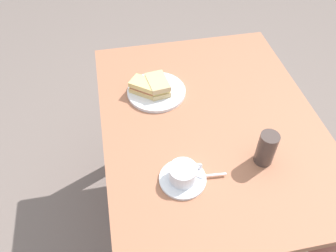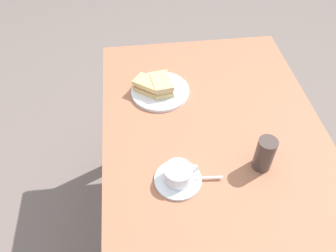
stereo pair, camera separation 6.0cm
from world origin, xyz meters
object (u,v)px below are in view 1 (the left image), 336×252
object	(u,v)px
coffee_saucer	(183,179)
drinking_glass	(266,149)
sandwich_front	(158,85)
coffee_cup	(183,173)
dining_table	(207,147)
sandwich_plate	(156,92)
spoon	(207,175)
sandwich_back	(145,87)

from	to	relation	value
coffee_saucer	drinking_glass	xyz separation A→B (m)	(-0.03, 0.29, 0.06)
sandwich_front	coffee_cup	distance (m)	0.44
dining_table	sandwich_plate	xyz separation A→B (m)	(-0.19, -0.18, 0.17)
coffee_saucer	drinking_glass	world-z (taller)	drinking_glass
dining_table	sandwich_front	world-z (taller)	sandwich_front
coffee_cup	spoon	world-z (taller)	coffee_cup
sandwich_back	spoon	bearing A→B (deg)	17.30
coffee_cup	spoon	distance (m)	0.08
sandwich_back	coffee_saucer	xyz separation A→B (m)	(0.44, 0.06, -0.03)
dining_table	sandwich_front	xyz separation A→B (m)	(-0.19, -0.17, 0.21)
sandwich_back	coffee_cup	xyz separation A→B (m)	(0.44, 0.06, 0.00)
sandwich_plate	coffee_cup	xyz separation A→B (m)	(0.44, 0.01, 0.03)
coffee_saucer	spoon	distance (m)	0.08
sandwich_plate	sandwich_front	xyz separation A→B (m)	(0.00, 0.01, 0.03)
sandwich_back	spoon	distance (m)	0.47
coffee_saucer	drinking_glass	distance (m)	0.30
sandwich_back	drinking_glass	distance (m)	0.54
drinking_glass	dining_table	bearing A→B (deg)	-151.01
coffee_cup	drinking_glass	bearing A→B (deg)	95.05
sandwich_front	coffee_cup	size ratio (longest dim) A/B	1.09
dining_table	coffee_saucer	size ratio (longest dim) A/B	6.92
sandwich_back	sandwich_plate	bearing A→B (deg)	89.15
sandwich_plate	sandwich_back	size ratio (longest dim) A/B	1.81
sandwich_front	spoon	bearing A→B (deg)	11.10
sandwich_front	sandwich_back	distance (m)	0.05
drinking_glass	sandwich_plate	bearing A→B (deg)	-143.79
sandwich_plate	sandwich_back	world-z (taller)	sandwich_back
sandwich_plate	drinking_glass	distance (m)	0.52
coffee_saucer	dining_table	bearing A→B (deg)	146.04
sandwich_front	sandwich_back	bearing A→B (deg)	-91.84
sandwich_back	coffee_saucer	world-z (taller)	sandwich_back
sandwich_back	spoon	xyz separation A→B (m)	(0.45, 0.14, -0.03)
sandwich_plate	coffee_saucer	xyz separation A→B (m)	(0.44, 0.01, -0.00)
sandwich_front	coffee_saucer	distance (m)	0.44
spoon	sandwich_back	bearing A→B (deg)	-162.70
sandwich_plate	drinking_glass	size ratio (longest dim) A/B	1.88
sandwich_front	sandwich_back	xyz separation A→B (m)	(-0.00, -0.05, -0.00)
sandwich_plate	spoon	size ratio (longest dim) A/B	2.45
coffee_cup	drinking_glass	distance (m)	0.29
sandwich_back	drinking_glass	bearing A→B (deg)	40.09
sandwich_back	drinking_glass	world-z (taller)	drinking_glass
sandwich_front	spoon	xyz separation A→B (m)	(0.44, 0.09, -0.03)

